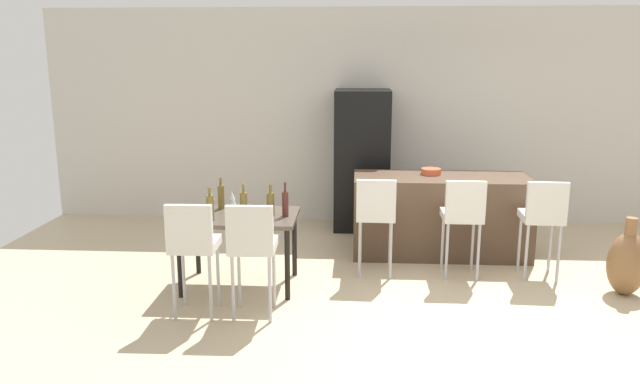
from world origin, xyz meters
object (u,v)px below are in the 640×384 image
object	(u,v)px
wine_bottle_inner	(271,203)
wine_glass_left	(232,196)
dining_chair_near	(193,241)
bar_chair_left	(376,211)
dining_chair_far	(252,242)
bar_chair_right	(543,214)
wine_bottle_end	(210,207)
refrigerator	(362,160)
fruit_bowl	(431,171)
wine_glass_far	(211,196)
floor_vase	(627,263)
bar_chair_middle	(463,212)
wine_bottle_near	(285,204)
dining_table	(239,223)
kitchen_island	(440,215)
wine_bottle_middle	(221,197)
wine_bottle_corner	(244,204)
wine_glass_right	(234,203)

from	to	relation	value
wine_bottle_inner	wine_glass_left	world-z (taller)	wine_bottle_inner
dining_chair_near	wine_bottle_inner	bearing A→B (deg)	52.44
bar_chair_left	dining_chair_far	size ratio (longest dim) A/B	1.00
wine_bottle_inner	bar_chair_right	bearing A→B (deg)	8.03
wine_bottle_end	wine_glass_left	distance (m)	0.52
refrigerator	fruit_bowl	size ratio (longest dim) A/B	8.01
wine_glass_far	wine_glass_left	bearing A→B (deg)	0.62
wine_bottle_inner	floor_vase	distance (m)	3.50
bar_chair_middle	wine_bottle_end	bearing A→B (deg)	-166.16
bar_chair_middle	wine_bottle_near	bearing A→B (deg)	-166.93
bar_chair_middle	dining_table	world-z (taller)	bar_chair_middle
kitchen_island	wine_bottle_middle	distance (m)	2.56
bar_chair_left	refrigerator	size ratio (longest dim) A/B	0.57
wine_bottle_corner	wine_bottle_end	bearing A→B (deg)	-146.71
bar_chair_right	wine_bottle_end	xyz separation A→B (m)	(-3.29, -0.61, 0.17)
dining_chair_near	wine_glass_left	distance (m)	1.06
wine_bottle_near	wine_glass_right	world-z (taller)	wine_bottle_near
kitchen_island	dining_chair_near	xyz separation A→B (m)	(-2.39, -1.91, 0.24)
wine_glass_left	wine_bottle_near	bearing A→B (deg)	-28.08
wine_bottle_inner	wine_glass_far	world-z (taller)	wine_bottle_inner
dining_chair_near	fruit_bowl	size ratio (longest dim) A/B	4.57
kitchen_island	wine_glass_far	size ratio (longest dim) A/B	11.49
bar_chair_right	floor_vase	distance (m)	0.89
dining_chair_near	fruit_bowl	distance (m)	3.06
wine_bottle_end	refrigerator	bearing A→B (deg)	59.39
wine_bottle_inner	dining_table	bearing A→B (deg)	-179.87
dining_chair_far	fruit_bowl	bearing A→B (deg)	49.08
dining_chair_far	fruit_bowl	distance (m)	2.70
bar_chair_middle	dining_chair_far	world-z (taller)	same
bar_chair_middle	wine_glass_left	world-z (taller)	bar_chair_middle
bar_chair_left	dining_table	world-z (taller)	bar_chair_left
wine_glass_right	fruit_bowl	xyz separation A→B (m)	(2.07, 1.28, 0.09)
wine_bottle_near	wine_bottle_corner	bearing A→B (deg)	-178.81
dining_chair_near	wine_glass_far	size ratio (longest dim) A/B	6.03
kitchen_island	bar_chair_right	size ratio (longest dim) A/B	1.90
kitchen_island	bar_chair_middle	world-z (taller)	bar_chair_middle
wine_glass_left	wine_glass_far	bearing A→B (deg)	-179.38
dining_chair_far	wine_bottle_near	bearing A→B (deg)	74.05
dining_table	bar_chair_middle	bearing A→B (deg)	9.76
kitchen_island	wine_glass_right	bearing A→B (deg)	-151.89
dining_chair_far	wine_bottle_end	size ratio (longest dim) A/B	3.24
wine_bottle_middle	dining_chair_far	bearing A→B (deg)	-63.82
floor_vase	fruit_bowl	bearing A→B (deg)	144.06
wine_glass_right	floor_vase	xyz separation A→B (m)	(3.82, 0.01, -0.55)
dining_chair_far	wine_glass_far	bearing A→B (deg)	120.12
wine_bottle_near	refrigerator	distance (m)	2.38
wine_glass_left	wine_glass_far	world-z (taller)	same
dining_chair_far	bar_chair_middle	bearing A→B (deg)	29.74
bar_chair_right	refrigerator	bearing A→B (deg)	134.98
wine_bottle_middle	floor_vase	xyz separation A→B (m)	(4.00, -0.23, -0.55)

